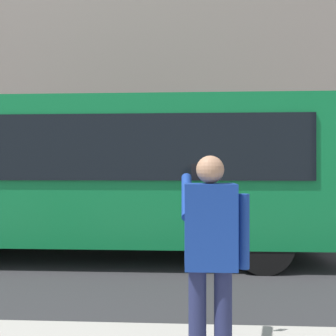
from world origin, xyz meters
TOP-DOWN VIEW (x-y plane):
  - ground_plane at (0.00, 0.00)m, footprint 60.00×60.00m
  - building_facade_far at (-0.02, -6.80)m, footprint 28.00×1.55m
  - red_bus at (1.29, 0.33)m, footprint 9.05×2.54m
  - pedestrian_photographer at (-0.61, 4.26)m, footprint 0.53×0.52m

SIDE VIEW (x-z plane):
  - ground_plane at x=0.00m, z-range 0.00..0.00m
  - pedestrian_photographer at x=-0.61m, z-range 0.29..1.99m
  - red_bus at x=1.29m, z-range 0.14..3.22m
  - building_facade_far at x=-0.02m, z-range -0.01..11.99m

